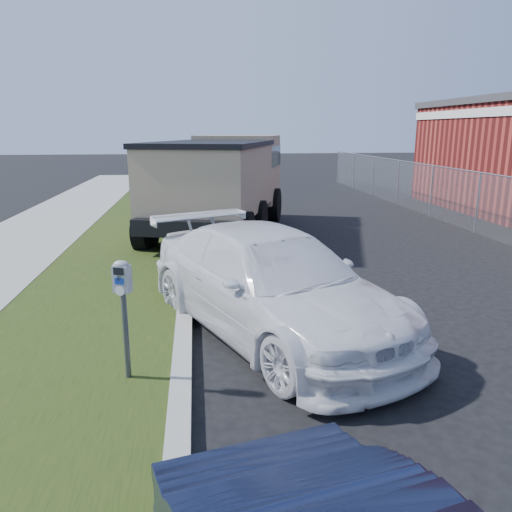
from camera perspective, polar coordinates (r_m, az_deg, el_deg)
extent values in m
plane|color=black|center=(7.90, 11.14, -8.53)|extent=(120.00, 120.00, 0.00)
cube|color=gray|center=(9.39, -8.05, -4.20)|extent=(0.25, 50.00, 0.15)
cube|color=black|center=(9.57, -17.69, -4.47)|extent=(3.00, 50.00, 0.13)
plane|color=slate|center=(16.37, 24.00, 5.55)|extent=(0.00, 30.00, 30.00)
cylinder|color=gray|center=(16.28, 24.32, 8.68)|extent=(0.04, 30.00, 0.04)
cylinder|color=gray|center=(16.37, 24.00, 5.55)|extent=(0.06, 0.06, 1.80)
cylinder|color=gray|center=(18.98, 19.42, 7.00)|extent=(0.06, 0.06, 1.80)
cylinder|color=gray|center=(21.70, 15.95, 8.07)|extent=(0.06, 0.06, 1.80)
cylinder|color=gray|center=(24.48, 13.25, 8.87)|extent=(0.06, 0.06, 1.80)
cylinder|color=gray|center=(27.31, 11.10, 9.50)|extent=(0.06, 0.06, 1.80)
cylinder|color=gray|center=(30.17, 9.34, 10.00)|extent=(0.06, 0.06, 1.80)
cylinder|color=#3F4247|center=(6.15, -14.64, -8.81)|extent=(0.09, 0.09, 1.05)
cube|color=gray|center=(5.92, -15.06, -2.52)|extent=(0.22, 0.19, 0.31)
ellipsoid|color=gray|center=(5.88, -15.16, -1.05)|extent=(0.23, 0.20, 0.12)
cube|color=black|center=(5.83, -15.46, -1.72)|extent=(0.12, 0.06, 0.08)
cube|color=navy|center=(5.87, -15.37, -2.80)|extent=(0.11, 0.05, 0.07)
cylinder|color=silver|center=(5.90, -15.30, -3.87)|extent=(0.11, 0.05, 0.12)
cube|color=#3F4247|center=(5.86, -15.39, -2.50)|extent=(0.04, 0.02, 0.05)
imported|color=white|center=(7.64, 1.36, -2.86)|extent=(4.21, 5.78, 1.55)
cube|color=black|center=(14.85, -4.20, 5.61)|extent=(4.45, 7.54, 0.39)
cube|color=#907B5C|center=(17.22, -2.10, 9.90)|extent=(3.09, 2.69, 2.23)
cube|color=black|center=(17.20, -2.12, 11.38)|extent=(3.13, 2.72, 0.67)
cube|color=#907B5C|center=(13.88, -5.19, 8.81)|extent=(3.94, 5.26, 1.78)
cube|color=black|center=(13.83, -5.28, 12.63)|extent=(4.08, 5.40, 0.13)
cube|color=black|center=(18.35, -1.36, 7.02)|extent=(2.60, 0.95, 0.33)
cylinder|color=black|center=(17.56, -6.26, 6.07)|extent=(0.67, 1.17, 1.11)
cylinder|color=black|center=(17.02, 2.09, 5.88)|extent=(0.67, 1.17, 1.11)
cylinder|color=black|center=(14.74, -9.56, 4.40)|extent=(0.67, 1.17, 1.11)
cylinder|color=black|center=(14.08, 0.33, 4.14)|extent=(0.67, 1.17, 1.11)
cylinder|color=black|center=(12.90, -12.55, 2.87)|extent=(0.67, 1.17, 1.11)
cylinder|color=black|center=(12.15, -1.32, 2.51)|extent=(0.67, 1.17, 1.11)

